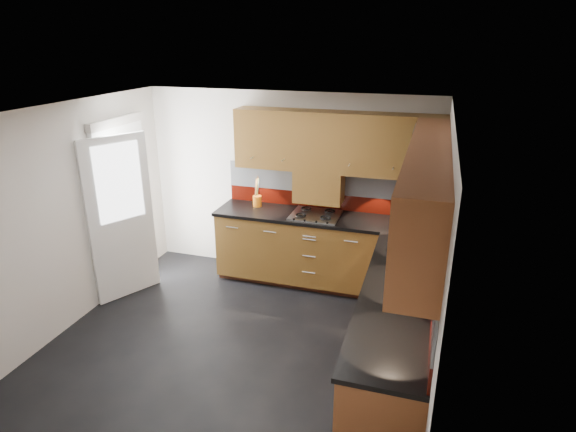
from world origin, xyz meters
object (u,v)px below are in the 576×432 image
(utensil_pot, at_px, (257,199))
(toaster, at_px, (415,217))
(food_processor, at_px, (407,236))
(gas_hob, at_px, (315,215))

(utensil_pot, relative_size, toaster, 1.43)
(utensil_pot, relative_size, food_processor, 1.32)
(utensil_pot, height_order, food_processor, utensil_pot)
(gas_hob, bearing_deg, toaster, 4.21)
(gas_hob, distance_m, food_processor, 1.32)
(toaster, distance_m, food_processor, 0.74)
(food_processor, bearing_deg, toaster, 86.69)
(toaster, xyz_separation_m, food_processor, (-0.04, -0.74, 0.05))
(utensil_pot, distance_m, food_processor, 2.11)
(utensil_pot, bearing_deg, food_processor, -22.07)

